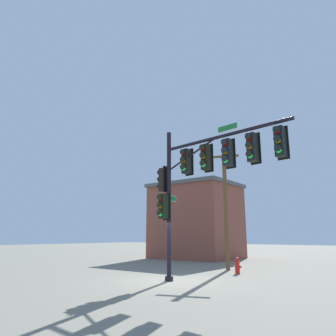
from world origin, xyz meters
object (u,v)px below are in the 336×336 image
at_px(fire_hydrant, 237,266).
at_px(brick_building, 196,220).
at_px(utility_pole, 226,203).
at_px(signal_pole_assembly, 201,171).

distance_m(fire_hydrant, brick_building, 11.71).
bearing_deg(utility_pole, brick_building, 132.61).
bearing_deg(signal_pole_assembly, utility_pole, 107.72).
distance_m(signal_pole_assembly, utility_pole, 6.16).
bearing_deg(brick_building, utility_pole, -47.39).
bearing_deg(utility_pole, fire_hydrant, -47.54).
relative_size(signal_pole_assembly, utility_pole, 0.93).
xyz_separation_m(signal_pole_assembly, brick_building, (-8.35, 12.88, -1.35)).
height_order(fire_hydrant, brick_building, brick_building).
height_order(utility_pole, fire_hydrant, utility_pole).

